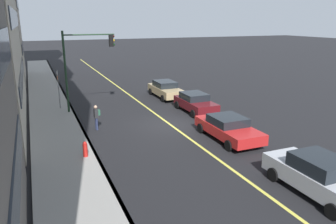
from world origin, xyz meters
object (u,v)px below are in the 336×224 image
car_silver (319,176)px  street_sign_post (58,87)px  pedestrian_with_backpack (96,116)px  traffic_light_mast (84,58)px  car_red (228,128)px  car_tan (166,89)px  car_maroon (195,102)px  fire_hydrant (85,150)px

car_silver → street_sign_post: street_sign_post is taller
pedestrian_with_backpack → traffic_light_mast: size_ratio=0.26×
car_red → street_sign_post: bearing=38.9°
traffic_light_mast → car_red: bearing=-144.3°
car_tan → street_sign_post: size_ratio=1.49×
car_maroon → pedestrian_with_backpack: 7.80m
car_silver → fire_hydrant: bearing=48.8°
pedestrian_with_backpack → street_sign_post: size_ratio=0.51×
fire_hydrant → car_silver: bearing=-131.2°
car_tan → car_silver: 18.09m
pedestrian_with_backpack → traffic_light_mast: bearing=-1.9°
car_tan → car_silver: car_silver is taller
car_tan → car_silver: (-18.07, 0.86, 0.05)m
pedestrian_with_backpack → traffic_light_mast: 5.49m
car_red → pedestrian_with_backpack: pedestrian_with_backpack is taller
traffic_light_mast → fire_hydrant: (-8.87, 1.57, -3.63)m
pedestrian_with_backpack → traffic_light_mast: traffic_light_mast is taller
car_red → car_tan: car_tan is taller
car_maroon → car_tan: bearing=2.6°
car_maroon → fire_hydrant: (-5.72, 9.11, -0.27)m
car_tan → fire_hydrant: (-11.05, 8.87, -0.28)m
car_silver → pedestrian_with_backpack: (11.43, 6.59, 0.12)m
car_maroon → fire_hydrant: bearing=122.1°
car_silver → fire_hydrant: car_silver is taller
car_tan → street_sign_post: street_sign_post is taller
car_maroon → street_sign_post: size_ratio=1.34×
traffic_light_mast → car_tan: bearing=-73.4°
car_tan → fire_hydrant: 14.17m
car_silver → traffic_light_mast: (15.90, 6.44, 3.30)m
street_sign_post → fire_hydrant: (-10.19, -0.30, -1.35)m
pedestrian_with_backpack → car_red: bearing=-124.9°
car_maroon → car_silver: bearing=175.1°
traffic_light_mast → fire_hydrant: size_ratio=6.39×
car_silver → street_sign_post: 19.14m
car_silver → traffic_light_mast: bearing=22.1°
car_tan → pedestrian_with_backpack: pedestrian_with_backpack is taller
street_sign_post → car_silver: bearing=-154.2°
traffic_light_mast → street_sign_post: (1.31, 1.88, -2.28)m
pedestrian_with_backpack → fire_hydrant: bearing=162.1°
car_tan → car_red: bearing=176.4°
car_maroon → traffic_light_mast: bearing=67.3°
car_tan → car_maroon: (-5.33, -0.24, -0.01)m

